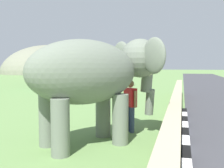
# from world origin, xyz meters

# --- Properties ---
(barrier_parapet) EXTENTS (28.00, 0.36, 1.00)m
(barrier_parapet) POSITION_xyz_m (2.00, 3.63, 0.50)
(barrier_parapet) COLOR tan
(barrier_parapet) RESTS_ON ground_plane
(elephant) EXTENTS (3.88, 3.78, 2.91)m
(elephant) POSITION_xyz_m (2.72, 5.69, 1.90)
(elephant) COLOR slate
(elephant) RESTS_ON ground_plane
(person_handler) EXTENTS (0.49, 0.51, 1.66)m
(person_handler) POSITION_xyz_m (4.10, 5.02, 0.93)
(person_handler) COLOR navy
(person_handler) RESTS_ON ground_plane
(bus_teal) EXTENTS (9.17, 3.03, 3.50)m
(bus_teal) POSITION_xyz_m (21.40, 14.33, 2.08)
(bus_teal) COLOR teal
(bus_teal) RESTS_ON ground_plane
(cow_near) EXTENTS (0.60, 1.88, 1.23)m
(cow_near) POSITION_xyz_m (16.85, 8.67, 0.87)
(cow_near) COLOR #473323
(cow_near) RESTS_ON ground_plane
(cow_mid) EXTENTS (1.91, 1.08, 1.23)m
(cow_mid) POSITION_xyz_m (21.59, 8.60, 0.87)
(cow_mid) COLOR beige
(cow_mid) RESTS_ON ground_plane
(cow_far) EXTENTS (1.86, 1.28, 1.23)m
(cow_far) POSITION_xyz_m (28.66, 11.00, 0.87)
(cow_far) COLOR #473323
(cow_far) RESTS_ON ground_plane
(hill_east) EXTENTS (27.33, 21.87, 13.89)m
(hill_east) POSITION_xyz_m (55.00, 34.98, 0.00)
(hill_east) COLOR gray
(hill_east) RESTS_ON ground_plane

